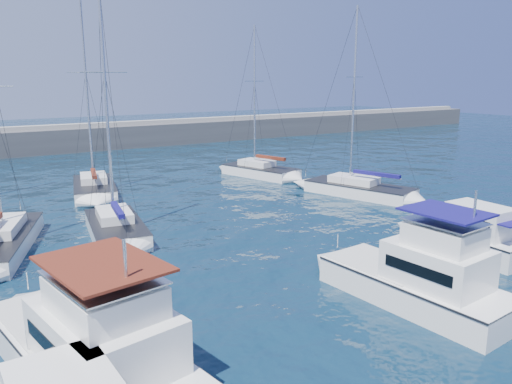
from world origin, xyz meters
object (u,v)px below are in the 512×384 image
sailboat_mid_e (359,189)px  sailboat_back_b (94,188)px  sailboat_mid_b (0,242)px  motor_yacht_port_inner (95,351)px  motor_yacht_stbd_outer (469,236)px  sailboat_mid_c (116,228)px  sailboat_back_c (260,171)px  motor_yacht_stbd_inner (422,280)px

sailboat_mid_e → sailboat_back_b: sailboat_back_b is taller
sailboat_mid_b → motor_yacht_port_inner: bearing=-66.5°
sailboat_mid_e → sailboat_back_b: (-17.85, 12.17, 0.01)m
motor_yacht_port_inner → motor_yacht_stbd_outer: (20.32, 1.08, -0.19)m
sailboat_mid_c → sailboat_back_c: (17.62, 11.03, -0.02)m
motor_yacht_stbd_inner → sailboat_back_b: sailboat_back_b is taller
motor_yacht_stbd_inner → motor_yacht_stbd_outer: bearing=17.4°
sailboat_back_b → motor_yacht_stbd_outer: bearing=-49.5°
motor_yacht_stbd_inner → sailboat_mid_e: (12.04, 16.04, -0.61)m
sailboat_mid_c → motor_yacht_stbd_outer: bearing=-31.9°
motor_yacht_stbd_outer → sailboat_back_c: size_ratio=0.47×
sailboat_mid_c → sailboat_back_c: sailboat_mid_c is taller
motor_yacht_port_inner → sailboat_back_b: (7.13, 26.39, -0.60)m
motor_yacht_port_inner → sailboat_mid_c: size_ratio=0.68×
motor_yacht_stbd_inner → sailboat_mid_c: size_ratio=0.54×
motor_yacht_stbd_inner → sailboat_mid_b: size_ratio=0.59×
sailboat_back_b → sailboat_back_c: 15.65m
motor_yacht_stbd_inner → motor_yacht_stbd_outer: (7.38, 2.89, -0.19)m
motor_yacht_port_inner → sailboat_mid_b: bearing=84.5°
sailboat_back_c → sailboat_mid_b: bearing=-173.1°
motor_yacht_stbd_outer → sailboat_back_b: 28.54m
motor_yacht_stbd_inner → motor_yacht_port_inner: bearing=168.0°
motor_yacht_stbd_outer → sailboat_mid_e: sailboat_mid_e is taller
motor_yacht_stbd_outer → sailboat_mid_b: 25.63m
sailboat_mid_e → sailboat_back_b: 21.60m
sailboat_mid_e → sailboat_back_c: (-2.23, 11.15, 0.00)m
motor_yacht_port_inner → motor_yacht_stbd_inner: (12.94, -1.82, -0.00)m
motor_yacht_stbd_outer → sailboat_back_c: sailboat_back_c is taller
sailboat_back_c → sailboat_mid_e: bearing=-94.9°
sailboat_mid_c → sailboat_back_c: 20.78m
motor_yacht_stbd_outer → sailboat_mid_e: (4.66, 13.15, -0.42)m
motor_yacht_stbd_inner → sailboat_mid_e: size_ratio=0.56×
motor_yacht_stbd_outer → sailboat_mid_c: bearing=141.0°
motor_yacht_port_inner → motor_yacht_stbd_inner: same height
sailboat_mid_b → sailboat_back_b: bearing=73.3°
sailboat_mid_c → sailboat_mid_b: bearing=-178.9°
sailboat_mid_e → motor_yacht_stbd_inner: bearing=-144.6°
sailboat_mid_c → sailboat_back_b: 12.21m
motor_yacht_port_inner → motor_yacht_stbd_outer: 20.35m
motor_yacht_stbd_outer → sailboat_mid_b: (-21.37, 14.15, -0.44)m
sailboat_mid_b → sailboat_mid_c: sailboat_mid_c is taller
motor_yacht_stbd_outer → sailboat_back_b: sailboat_back_b is taller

